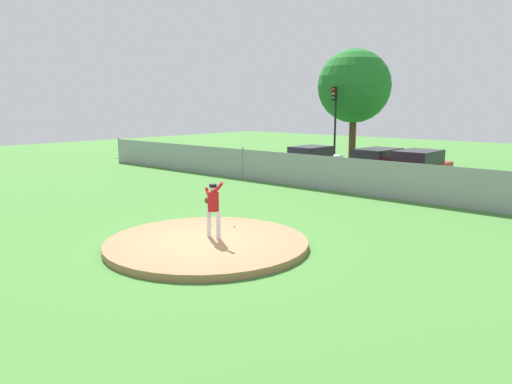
{
  "coord_description": "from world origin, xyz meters",
  "views": [
    {
      "loc": [
        9.7,
        -8.92,
        3.94
      ],
      "look_at": [
        -0.13,
        2.25,
        1.25
      ],
      "focal_mm": 33.79,
      "sensor_mm": 36.0,
      "label": 1
    }
  ],
  "objects_px": {
    "traffic_cone_orange": "(492,189)",
    "parked_car_red": "(418,169)",
    "baseball": "(234,226)",
    "parked_car_white": "(310,160)",
    "pitcher_youth": "(213,205)",
    "traffic_light_near": "(335,112)",
    "parked_car_champagne": "(377,164)"
  },
  "relations": [
    {
      "from": "parked_car_red",
      "to": "parked_car_white",
      "type": "relative_size",
      "value": 1.07
    },
    {
      "from": "parked_car_white",
      "to": "parked_car_champagne",
      "type": "bearing_deg",
      "value": 7.71
    },
    {
      "from": "baseball",
      "to": "parked_car_white",
      "type": "xyz_separation_m",
      "value": [
        -5.98,
        12.65,
        0.52
      ]
    },
    {
      "from": "parked_car_white",
      "to": "parked_car_red",
      "type": "bearing_deg",
      "value": -1.85
    },
    {
      "from": "parked_car_white",
      "to": "traffic_cone_orange",
      "type": "relative_size",
      "value": 7.66
    },
    {
      "from": "baseball",
      "to": "traffic_cone_orange",
      "type": "distance_m",
      "value": 12.87
    },
    {
      "from": "baseball",
      "to": "pitcher_youth",
      "type": "bearing_deg",
      "value": -72.06
    },
    {
      "from": "pitcher_youth",
      "to": "parked_car_white",
      "type": "relative_size",
      "value": 0.39
    },
    {
      "from": "baseball",
      "to": "traffic_light_near",
      "type": "distance_m",
      "value": 19.15
    },
    {
      "from": "pitcher_youth",
      "to": "baseball",
      "type": "distance_m",
      "value": 1.64
    },
    {
      "from": "traffic_cone_orange",
      "to": "traffic_light_near",
      "type": "distance_m",
      "value": 13.03
    },
    {
      "from": "baseball",
      "to": "parked_car_white",
      "type": "height_order",
      "value": "parked_car_white"
    },
    {
      "from": "traffic_light_near",
      "to": "baseball",
      "type": "bearing_deg",
      "value": -66.99
    },
    {
      "from": "parked_car_red",
      "to": "traffic_light_near",
      "type": "relative_size",
      "value": 0.88
    },
    {
      "from": "parked_car_red",
      "to": "traffic_light_near",
      "type": "height_order",
      "value": "traffic_light_near"
    },
    {
      "from": "pitcher_youth",
      "to": "traffic_light_near",
      "type": "distance_m",
      "value": 20.36
    },
    {
      "from": "parked_car_champagne",
      "to": "traffic_light_near",
      "type": "relative_size",
      "value": 0.95
    },
    {
      "from": "traffic_light_near",
      "to": "parked_car_red",
      "type": "bearing_deg",
      "value": -31.77
    },
    {
      "from": "parked_car_red",
      "to": "traffic_cone_orange",
      "type": "distance_m",
      "value": 3.59
    },
    {
      "from": "traffic_cone_orange",
      "to": "traffic_light_near",
      "type": "xyz_separation_m",
      "value": [
        -11.51,
        5.19,
        3.23
      ]
    },
    {
      "from": "traffic_light_near",
      "to": "pitcher_youth",
      "type": "bearing_deg",
      "value": -67.33
    },
    {
      "from": "parked_car_white",
      "to": "pitcher_youth",
      "type": "bearing_deg",
      "value": -65.34
    },
    {
      "from": "traffic_cone_orange",
      "to": "parked_car_red",
      "type": "bearing_deg",
      "value": 175.93
    },
    {
      "from": "parked_car_champagne",
      "to": "baseball",
      "type": "bearing_deg",
      "value": -81.39
    },
    {
      "from": "pitcher_youth",
      "to": "parked_car_white",
      "type": "distance_m",
      "value": 15.34
    },
    {
      "from": "baseball",
      "to": "traffic_cone_orange",
      "type": "bearing_deg",
      "value": 71.28
    },
    {
      "from": "pitcher_youth",
      "to": "parked_car_white",
      "type": "bearing_deg",
      "value": 114.66
    },
    {
      "from": "parked_car_red",
      "to": "parked_car_champagne",
      "type": "xyz_separation_m",
      "value": [
        -2.59,
        0.75,
        -0.04
      ]
    },
    {
      "from": "pitcher_youth",
      "to": "parked_car_champagne",
      "type": "distance_m",
      "value": 14.68
    },
    {
      "from": "baseball",
      "to": "parked_car_red",
      "type": "height_order",
      "value": "parked_car_red"
    },
    {
      "from": "pitcher_youth",
      "to": "traffic_cone_orange",
      "type": "relative_size",
      "value": 3.02
    },
    {
      "from": "baseball",
      "to": "parked_car_champagne",
      "type": "xyz_separation_m",
      "value": [
        -2.0,
        13.19,
        0.56
      ]
    }
  ]
}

